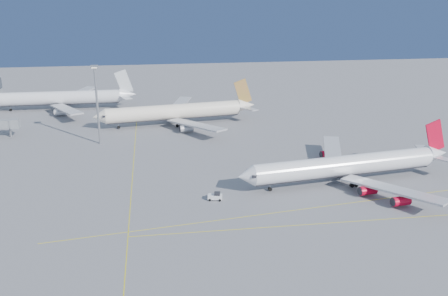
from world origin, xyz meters
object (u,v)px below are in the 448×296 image
at_px(airliner_etihad, 178,112).
at_px(pushback_tug, 215,196).
at_px(airliner_third, 63,98).
at_px(light_mast, 97,98).
at_px(airliner_virgin, 349,165).

relative_size(airliner_etihad, pushback_tug, 16.43).
xyz_separation_m(airliner_third, light_mast, (20.83, -56.17, 11.14)).
relative_size(airliner_virgin, pushback_tug, 16.40).
bearing_deg(airliner_etihad, airliner_third, 137.52).
xyz_separation_m(pushback_tug, light_mast, (-34.37, 55.20, 15.52)).
bearing_deg(light_mast, airliner_etihad, 37.66).
relative_size(airliner_virgin, airliner_third, 1.01).
bearing_deg(airliner_etihad, pushback_tug, -94.53).
height_order(airliner_etihad, airliner_third, airliner_third).
bearing_deg(airliner_third, pushback_tug, -63.73).
xyz_separation_m(airliner_third, pushback_tug, (55.19, -111.37, -4.38)).
xyz_separation_m(airliner_etihad, light_mast, (-29.08, -22.44, 11.20)).
relative_size(airliner_etihad, airliner_third, 1.01).
bearing_deg(light_mast, airliner_third, 110.34).
distance_m(airliner_virgin, pushback_tug, 40.25).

